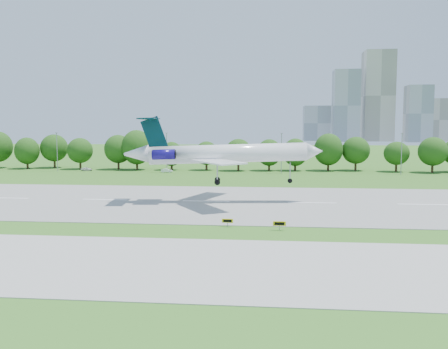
% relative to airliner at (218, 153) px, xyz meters
% --- Properties ---
extents(ground, '(600.00, 600.00, 0.00)m').
position_rel_airliner_xyz_m(ground, '(-2.27, -24.80, -9.30)').
color(ground, '#305917').
rests_on(ground, ground).
extents(runway, '(400.00, 45.00, 0.08)m').
position_rel_airliner_xyz_m(runway, '(-2.27, 0.20, -9.26)').
color(runway, gray).
rests_on(runway, ground).
extents(taxiway, '(400.00, 23.00, 0.08)m').
position_rel_airliner_xyz_m(taxiway, '(-2.27, -42.80, -9.26)').
color(taxiway, '#ADADA8').
rests_on(taxiway, ground).
extents(tree_line, '(288.40, 8.40, 10.40)m').
position_rel_airliner_xyz_m(tree_line, '(-2.27, 67.20, -3.11)').
color(tree_line, '#382314').
rests_on(tree_line, ground).
extents(light_poles, '(175.90, 0.25, 12.19)m').
position_rel_airliner_xyz_m(light_poles, '(-4.77, 57.20, -2.96)').
color(light_poles, gray).
rests_on(light_poles, ground).
extents(skyline, '(127.00, 52.00, 80.00)m').
position_rel_airliner_xyz_m(skyline, '(97.89, 365.81, 21.16)').
color(skyline, '#B2B2B7').
rests_on(skyline, ground).
extents(airliner, '(37.62, 27.28, 12.77)m').
position_rel_airliner_xyz_m(airliner, '(0.00, 0.00, 0.00)').
color(airliner, white).
rests_on(airliner, ground).
extents(taxi_sign_centre, '(1.81, 0.26, 1.27)m').
position_rel_airliner_xyz_m(taxi_sign_centre, '(11.37, -24.62, -8.36)').
color(taxi_sign_centre, gray).
rests_on(taxi_sign_centre, ground).
extents(taxi_sign_right, '(1.63, 0.31, 1.14)m').
position_rel_airliner_xyz_m(taxi_sign_right, '(3.96, -22.84, -8.46)').
color(taxi_sign_right, gray).
rests_on(taxi_sign_right, ground).
extents(service_vehicle_a, '(3.61, 1.68, 1.14)m').
position_rel_airliner_xyz_m(service_vehicle_a, '(-22.36, 57.21, -8.73)').
color(service_vehicle_a, white).
rests_on(service_vehicle_a, ground).
extents(service_vehicle_b, '(3.65, 1.80, 1.20)m').
position_rel_airliner_xyz_m(service_vehicle_b, '(-48.89, 59.86, -8.70)').
color(service_vehicle_b, silver).
rests_on(service_vehicle_b, ground).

